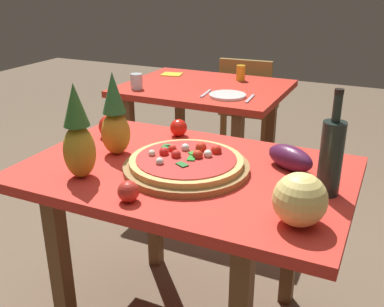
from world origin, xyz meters
TOP-DOWN VIEW (x-y plane):
  - display_table at (0.00, 0.00)m, footprint 1.23×0.80m
  - background_table at (-0.47, 1.25)m, footprint 1.04×0.83m
  - dining_chair at (-0.37, 1.89)m, footprint 0.42×0.42m
  - pizza_board at (0.01, -0.02)m, footprint 0.47×0.47m
  - pizza at (0.01, -0.02)m, footprint 0.42×0.42m
  - wine_bottle at (0.52, 0.01)m, footprint 0.08×0.08m
  - pineapple_left at (-0.31, -0.23)m, footprint 0.11×0.11m
  - pineapple_right at (-0.32, 0.01)m, footprint 0.12×0.12m
  - melon at (0.47, -0.23)m, footprint 0.16×0.16m
  - bell_pepper at (-0.46, 0.17)m, footprint 0.10×0.10m
  - eggplant at (0.36, 0.16)m, footprint 0.22×0.17m
  - tomato_beside_pepper at (-0.19, 0.31)m, footprint 0.08×0.08m
  - tomato_by_bottle at (-0.05, -0.32)m, footprint 0.07×0.07m
  - drinking_glass_juice at (-0.30, 1.49)m, footprint 0.06×0.06m
  - drinking_glass_water at (-0.82, 0.98)m, footprint 0.08×0.08m
  - dinner_plate at (-0.23, 1.04)m, footprint 0.22×0.22m
  - fork_utensil at (-0.37, 1.04)m, footprint 0.03×0.18m
  - knife_utensil at (-0.09, 1.04)m, footprint 0.03×0.18m
  - napkin_folded at (-0.81, 1.45)m, footprint 0.16×0.14m

SIDE VIEW (x-z plane):
  - dining_chair at x=-0.37m, z-range 0.06..0.91m
  - background_table at x=-0.47m, z-range 0.27..1.04m
  - display_table at x=0.00m, z-range 0.28..1.05m
  - napkin_folded at x=-0.81m, z-range 0.76..0.77m
  - fork_utensil at x=-0.37m, z-range 0.76..0.77m
  - knife_utensil at x=-0.09m, z-range 0.76..0.77m
  - dinner_plate at x=-0.23m, z-range 0.76..0.78m
  - pizza_board at x=0.01m, z-range 0.76..0.79m
  - tomato_by_bottle at x=-0.05m, z-range 0.76..0.84m
  - tomato_beside_pepper at x=-0.19m, z-range 0.76..0.84m
  - pizza at x=0.01m, z-range 0.78..0.83m
  - eggplant at x=0.36m, z-range 0.76..0.85m
  - bell_pepper at x=-0.46m, z-range 0.76..0.86m
  - drinking_glass_water at x=-0.82m, z-range 0.76..0.86m
  - drinking_glass_juice at x=-0.30m, z-range 0.76..0.87m
  - melon at x=0.47m, z-range 0.76..0.92m
  - wine_bottle at x=0.52m, z-range 0.72..1.08m
  - pineapple_right at x=-0.32m, z-range 0.75..1.08m
  - pineapple_left at x=-0.31m, z-range 0.75..1.09m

